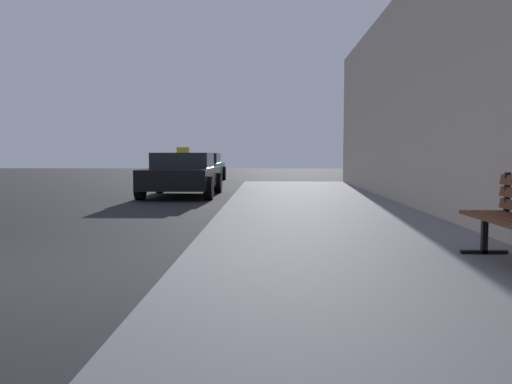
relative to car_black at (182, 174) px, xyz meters
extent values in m
cube|color=slate|center=(3.60, -10.63, -0.57)|extent=(4.00, 32.00, 0.15)
cube|color=brown|center=(4.71, -10.41, -0.05)|extent=(0.11, 1.52, 0.04)
cube|color=brown|center=(4.83, -10.41, -0.05)|extent=(0.11, 1.52, 0.04)
cube|color=black|center=(4.90, -9.77, -0.27)|extent=(0.06, 0.06, 0.45)
cube|color=black|center=(4.90, -9.77, -0.48)|extent=(0.50, 0.06, 0.04)
cube|color=black|center=(5.13, -9.77, 0.17)|extent=(0.05, 0.05, 0.44)
cube|color=black|center=(0.00, -0.05, -0.10)|extent=(1.85, 4.09, 0.55)
cube|color=black|center=(0.00, 0.16, 0.40)|extent=(1.63, 1.84, 0.45)
cube|color=yellow|center=(0.00, 0.16, 0.70)|extent=(0.36, 0.14, 0.16)
cylinder|color=black|center=(0.92, -1.36, -0.33)|extent=(0.22, 0.64, 0.64)
cylinder|color=black|center=(-0.92, -1.36, -0.33)|extent=(0.22, 0.64, 0.64)
cylinder|color=black|center=(0.92, 1.26, -0.33)|extent=(0.22, 0.64, 0.64)
cylinder|color=black|center=(-0.92, 1.26, -0.33)|extent=(0.22, 0.64, 0.64)
cube|color=#196638|center=(-0.48, 8.19, -0.10)|extent=(1.72, 4.48, 0.55)
cube|color=black|center=(-0.48, 8.42, 0.40)|extent=(1.52, 2.02, 0.45)
cylinder|color=black|center=(0.38, 6.76, -0.33)|extent=(0.22, 0.64, 0.64)
cylinder|color=black|center=(-1.34, 6.76, -0.33)|extent=(0.22, 0.64, 0.64)
cylinder|color=black|center=(0.38, 9.63, -0.33)|extent=(0.22, 0.64, 0.64)
cylinder|color=black|center=(-1.34, 9.63, -0.33)|extent=(0.22, 0.64, 0.64)
camera|label=1|loc=(2.55, -15.60, 0.60)|focal=37.46mm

